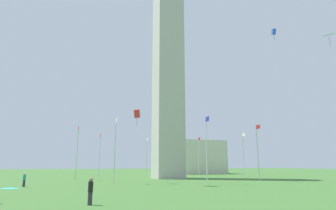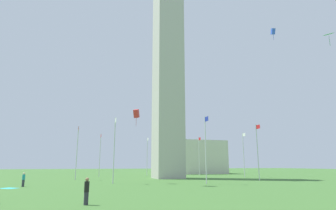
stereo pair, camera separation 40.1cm
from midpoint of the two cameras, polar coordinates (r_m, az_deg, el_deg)
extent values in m
plane|color=#3D6B2D|center=(55.13, -0.22, -14.54)|extent=(260.00, 260.00, 0.00)
cube|color=#B7B2A8|center=(58.08, -0.20, 6.65)|extent=(5.25, 5.25, 42.04)
cylinder|color=silver|center=(39.62, 7.44, -8.84)|extent=(0.14, 0.14, 9.18)
cube|color=#1E2D99|center=(39.56, 7.63, -2.80)|extent=(1.00, 0.03, 0.64)
cylinder|color=silver|center=(49.87, 17.39, -9.01)|extent=(0.14, 0.14, 9.18)
cube|color=red|center=(49.77, 17.46, -4.21)|extent=(1.00, 0.03, 0.64)
cylinder|color=silver|center=(62.36, 14.72, -9.63)|extent=(0.14, 0.14, 9.18)
cube|color=white|center=(62.18, 14.80, -5.80)|extent=(1.00, 0.03, 0.64)
cylinder|color=silver|center=(70.39, 6.02, -10.17)|extent=(0.14, 0.14, 9.18)
cube|color=red|center=(70.13, 6.13, -6.77)|extent=(1.00, 0.03, 0.64)
cylinder|color=silver|center=(71.13, -4.48, -10.21)|extent=(0.14, 0.14, 9.18)
cube|color=white|center=(70.84, -4.32, -6.85)|extent=(1.00, 0.03, 0.64)
cylinder|color=silver|center=(64.36, -13.79, -9.74)|extent=(0.14, 0.14, 9.18)
cube|color=red|center=(64.08, -13.56, -6.03)|extent=(1.00, 0.03, 0.64)
cylinder|color=silver|center=(52.35, -18.06, -9.08)|extent=(0.14, 0.14, 9.18)
cube|color=red|center=(52.13, -17.76, -4.52)|extent=(1.00, 0.03, 0.64)
cylinder|color=silver|center=(40.92, -10.92, -8.82)|extent=(0.14, 0.14, 9.18)
cube|color=white|center=(40.80, -10.59, -2.98)|extent=(1.00, 0.03, 0.64)
cylinder|color=#2D2D38|center=(38.36, -27.27, -13.83)|extent=(0.29, 0.29, 0.80)
cylinder|color=teal|center=(38.33, -27.17, -12.79)|extent=(0.32, 0.32, 0.60)
sphere|color=beige|center=(38.32, -27.11, -12.17)|extent=(0.24, 0.24, 0.24)
cylinder|color=#2D2D38|center=(19.92, -16.00, -17.65)|extent=(0.29, 0.29, 0.80)
cylinder|color=black|center=(19.85, -15.87, -15.53)|extent=(0.32, 0.32, 0.68)
sphere|color=#936B4C|center=(19.83, -15.80, -14.21)|extent=(0.24, 0.24, 0.24)
cube|color=red|center=(41.70, -6.52, -1.72)|extent=(1.20, 1.10, 1.33)
cylinder|color=maroon|center=(41.53, -6.56, -3.15)|extent=(0.04, 0.04, 1.57)
cube|color=blue|center=(43.57, 20.23, 13.66)|extent=(0.78, 0.59, 0.91)
cylinder|color=#233C9D|center=(43.27, 20.30, 12.79)|extent=(0.04, 0.04, 1.08)
cube|color=green|center=(48.95, 29.42, 12.21)|extent=(1.72, 1.70, 0.45)
cylinder|color=#208035|center=(48.56, 29.54, 11.08)|extent=(0.04, 0.04, 1.56)
cube|color=beige|center=(92.22, 3.56, -10.58)|extent=(28.68, 13.45, 9.25)
cube|color=#33C6D1|center=(36.67, -29.49, -14.38)|extent=(2.23, 2.28, 0.01)
camera|label=1|loc=(0.20, -90.20, 0.04)|focal=30.31mm
camera|label=2|loc=(0.20, 89.80, -0.04)|focal=30.31mm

